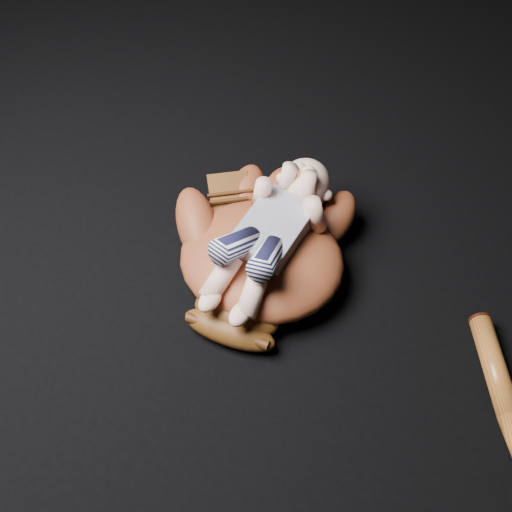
# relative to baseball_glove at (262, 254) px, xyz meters

# --- Properties ---
(baseball_glove) EXTENTS (0.46, 0.51, 0.15)m
(baseball_glove) POSITION_rel_baseball_glove_xyz_m (0.00, 0.00, 0.00)
(baseball_glove) COLOR maroon
(baseball_glove) RESTS_ON ground
(newborn_baby) EXTENTS (0.18, 0.40, 0.16)m
(newborn_baby) POSITION_rel_baseball_glove_xyz_m (0.01, 0.00, 0.06)
(newborn_baby) COLOR #EFB39A
(newborn_baby) RESTS_ON baseball_glove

